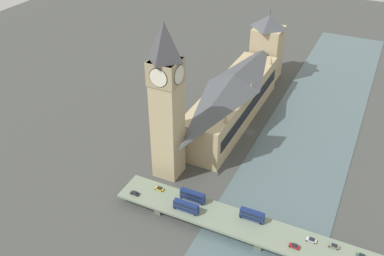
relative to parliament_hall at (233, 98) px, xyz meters
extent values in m
plane|color=#424442|center=(-14.45, 8.00, -14.91)|extent=(600.00, 600.00, 0.00)
cube|color=#4C6066|center=(-45.94, 8.00, -14.76)|extent=(50.98, 360.00, 0.30)
cube|color=tan|center=(0.05, 0.00, -3.62)|extent=(23.00, 100.71, 22.58)
cube|color=black|center=(-11.60, 0.00, -2.49)|extent=(0.40, 92.65, 6.77)
pyramid|color=#474C51|center=(0.05, 0.00, 11.40)|extent=(22.54, 98.70, 7.45)
cone|color=#9E8966|center=(-10.45, -38.27, 10.18)|extent=(2.20, 2.20, 5.00)
cone|color=#9E8966|center=(-10.45, 0.00, 10.18)|extent=(2.20, 2.20, 5.00)
cone|color=#9E8966|center=(-10.45, 38.27, 10.18)|extent=(2.20, 2.20, 5.00)
cube|color=tan|center=(10.32, 60.51, 15.85)|extent=(12.32, 12.32, 61.52)
cube|color=tan|center=(10.32, 60.51, 41.07)|extent=(13.06, 13.06, 11.09)
cylinder|color=black|center=(3.99, 60.51, 41.07)|extent=(0.50, 8.98, 8.98)
cylinder|color=silver|center=(3.86, 60.51, 41.07)|extent=(0.62, 8.32, 8.32)
cylinder|color=black|center=(16.66, 60.51, 41.07)|extent=(0.50, 8.98, 8.98)
cylinder|color=silver|center=(16.78, 60.51, 41.07)|extent=(0.62, 8.32, 8.32)
cylinder|color=black|center=(10.32, 54.18, 41.07)|extent=(8.98, 0.50, 8.98)
cylinder|color=silver|center=(10.32, 54.05, 41.07)|extent=(8.32, 0.62, 8.32)
cylinder|color=black|center=(10.32, 66.85, 41.07)|extent=(8.98, 0.50, 8.98)
cylinder|color=silver|center=(10.32, 66.97, 41.07)|extent=(8.32, 0.62, 8.32)
pyramid|color=#424247|center=(10.32, 60.51, 55.14)|extent=(12.56, 12.56, 17.05)
cube|color=tan|center=(0.05, -64.00, 3.41)|extent=(19.29, 19.29, 36.63)
pyramid|color=#474C51|center=(0.05, -64.00, 26.06)|extent=(19.29, 19.29, 8.68)
cylinder|color=#333338|center=(0.05, -64.00, 32.40)|extent=(0.30, 0.30, 4.00)
cube|color=#5D6A59|center=(-45.94, 82.73, -13.11)|extent=(3.00, 13.70, 3.60)
cube|color=#5D6A59|center=(0.95, 82.73, -13.11)|extent=(3.00, 13.70, 3.60)
cube|color=gray|center=(-45.94, 82.73, -10.71)|extent=(133.95, 16.12, 1.20)
cube|color=navy|center=(-11.53, 78.91, -8.67)|extent=(11.80, 2.44, 2.04)
cube|color=black|center=(-11.53, 78.91, -8.26)|extent=(10.62, 2.50, 0.90)
cube|color=navy|center=(-11.53, 78.91, -6.45)|extent=(11.57, 2.44, 2.40)
cube|color=black|center=(-11.53, 78.91, -6.33)|extent=(10.62, 2.50, 1.15)
cube|color=navy|center=(-11.53, 78.91, -5.17)|extent=(11.45, 2.32, 0.16)
cylinder|color=black|center=(-6.47, 77.80, -9.59)|extent=(1.05, 0.28, 1.05)
cylinder|color=black|center=(-6.47, 80.02, -9.59)|extent=(1.05, 0.28, 1.05)
cylinder|color=black|center=(-16.49, 77.80, -9.59)|extent=(1.05, 0.28, 1.05)
cylinder|color=black|center=(-16.49, 80.02, -9.59)|extent=(1.05, 0.28, 1.05)
cube|color=navy|center=(-39.41, 78.72, -8.67)|extent=(10.73, 2.42, 1.96)
cube|color=black|center=(-39.41, 78.72, -8.28)|extent=(9.66, 2.48, 0.86)
cube|color=navy|center=(-39.41, 78.72, -6.54)|extent=(10.51, 2.42, 2.30)
cube|color=black|center=(-39.41, 78.72, -6.43)|extent=(9.66, 2.48, 1.10)
cube|color=navy|center=(-39.41, 78.72, -5.31)|extent=(10.41, 2.30, 0.16)
cylinder|color=black|center=(-34.96, 77.62, -9.54)|extent=(1.15, 0.28, 1.15)
cylinder|color=black|center=(-34.96, 79.82, -9.54)|extent=(1.15, 0.28, 1.15)
cylinder|color=black|center=(-43.74, 77.62, -9.54)|extent=(1.15, 0.28, 1.15)
cylinder|color=black|center=(-43.74, 79.82, -9.54)|extent=(1.15, 0.28, 1.15)
cube|color=navy|center=(-11.82, 86.06, -8.74)|extent=(11.71, 2.54, 1.86)
cube|color=black|center=(-11.82, 86.06, -8.37)|extent=(10.54, 2.60, 0.82)
cube|color=navy|center=(-11.82, 86.06, -6.72)|extent=(11.48, 2.54, 2.18)
cube|color=black|center=(-11.82, 86.06, -6.61)|extent=(10.54, 2.60, 1.05)
cube|color=navy|center=(-11.82, 86.06, -5.54)|extent=(11.36, 2.42, 0.16)
cylinder|color=black|center=(-6.85, 84.90, -9.56)|extent=(1.11, 0.28, 1.11)
cylinder|color=black|center=(-6.85, 87.22, -9.56)|extent=(1.11, 0.28, 1.11)
cylinder|color=black|center=(-16.68, 84.90, -9.56)|extent=(1.11, 0.28, 1.11)
cylinder|color=black|center=(-16.68, 87.22, -9.56)|extent=(1.11, 0.28, 1.11)
cube|color=#2D5638|center=(-84.23, 79.35, -9.58)|extent=(3.84, 1.77, 0.55)
cube|color=black|center=(-84.34, 79.35, -9.09)|extent=(2.00, 1.59, 0.45)
cylinder|color=black|center=(-82.79, 78.55, -9.76)|extent=(0.69, 0.22, 0.69)
cylinder|color=black|center=(-85.66, 78.55, -9.76)|extent=(0.69, 0.22, 0.69)
cube|color=black|center=(13.96, 86.82, -9.51)|extent=(4.09, 1.79, 0.70)
cube|color=black|center=(13.84, 86.82, -8.91)|extent=(2.13, 1.61, 0.50)
cylinder|color=black|center=(15.51, 86.01, -9.76)|extent=(0.70, 0.22, 0.70)
cylinder|color=black|center=(15.51, 87.62, -9.76)|extent=(0.70, 0.22, 0.70)
cylinder|color=black|center=(12.40, 86.01, -9.76)|extent=(0.70, 0.22, 0.70)
cylinder|color=black|center=(12.40, 87.62, -9.76)|extent=(0.70, 0.22, 0.70)
cube|color=maroon|center=(-59.59, 85.75, -9.56)|extent=(4.21, 1.89, 0.63)
cube|color=black|center=(-59.71, 85.75, -9.01)|extent=(2.19, 1.70, 0.47)
cylinder|color=black|center=(-57.94, 84.89, -9.78)|extent=(0.66, 0.22, 0.66)
cylinder|color=black|center=(-57.94, 86.60, -9.78)|extent=(0.66, 0.22, 0.66)
cylinder|color=black|center=(-61.23, 84.89, -9.78)|extent=(0.66, 0.22, 0.66)
cylinder|color=black|center=(-61.23, 86.60, -9.78)|extent=(0.66, 0.22, 0.66)
cube|color=silver|center=(-65.02, 79.64, -9.56)|extent=(4.17, 1.83, 0.60)
cube|color=black|center=(-65.14, 79.64, -9.02)|extent=(2.17, 1.64, 0.48)
cylinder|color=black|center=(-63.42, 78.82, -9.77)|extent=(0.69, 0.22, 0.69)
cylinder|color=black|center=(-63.42, 80.46, -9.77)|extent=(0.69, 0.22, 0.69)
cylinder|color=black|center=(-66.62, 78.82, -9.77)|extent=(0.69, 0.22, 0.69)
cylinder|color=black|center=(-66.62, 80.46, -9.77)|extent=(0.69, 0.22, 0.69)
cube|color=gold|center=(5.42, 79.11, -9.60)|extent=(4.26, 1.84, 0.58)
cube|color=black|center=(5.29, 79.11, -9.01)|extent=(2.22, 1.66, 0.60)
cylinder|color=black|center=(7.12, 78.27, -9.80)|extent=(0.61, 0.22, 0.61)
cylinder|color=black|center=(7.12, 79.94, -9.80)|extent=(0.61, 0.22, 0.61)
cylinder|color=black|center=(3.72, 78.27, -9.80)|extent=(0.61, 0.22, 0.61)
cylinder|color=black|center=(3.72, 79.94, -9.80)|extent=(0.61, 0.22, 0.61)
cube|color=slate|center=(-73.73, 79.00, -9.51)|extent=(4.17, 1.70, 0.69)
cube|color=black|center=(-73.85, 79.00, -8.93)|extent=(2.17, 1.53, 0.47)
cylinder|color=black|center=(-72.14, 78.24, -9.75)|extent=(0.71, 0.22, 0.71)
cylinder|color=black|center=(-72.14, 79.76, -9.75)|extent=(0.71, 0.22, 0.71)
cylinder|color=black|center=(-75.31, 78.24, -9.75)|extent=(0.71, 0.22, 0.71)
cylinder|color=black|center=(-75.31, 79.76, -9.75)|extent=(0.71, 0.22, 0.71)
camera|label=1|loc=(-73.29, 207.81, 122.45)|focal=40.00mm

